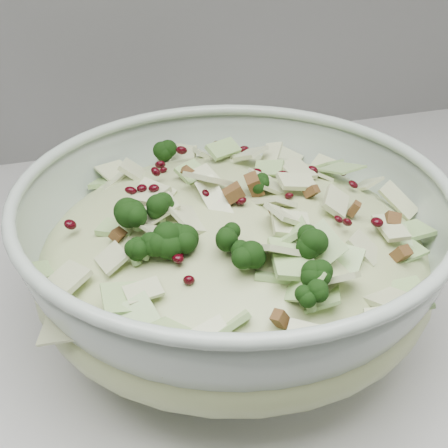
# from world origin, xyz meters

# --- Properties ---
(mixing_bowl) EXTENTS (0.34, 0.34, 0.13)m
(mixing_bowl) POSITION_xyz_m (0.37, 1.60, 0.97)
(mixing_bowl) COLOR #A3B4A5
(mixing_bowl) RESTS_ON counter
(salad) EXTENTS (0.38, 0.38, 0.13)m
(salad) POSITION_xyz_m (0.37, 1.60, 0.99)
(salad) COLOR #B7C989
(salad) RESTS_ON mixing_bowl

